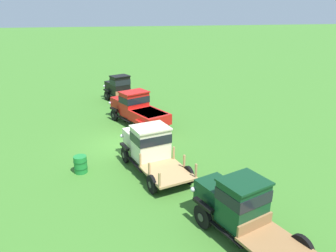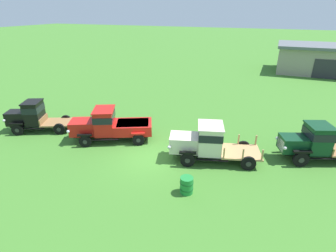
# 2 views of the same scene
# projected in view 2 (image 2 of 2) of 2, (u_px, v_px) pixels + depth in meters

# --- Properties ---
(ground_plane) EXTENTS (240.00, 240.00, 0.00)m
(ground_plane) POSITION_uv_depth(u_px,v_px,m) (150.00, 157.00, 15.87)
(ground_plane) COLOR #3D7528
(vintage_truck_foreground_near) EXTENTS (4.78, 3.25, 2.23)m
(vintage_truck_foreground_near) POSITION_uv_depth(u_px,v_px,m) (32.00, 116.00, 18.91)
(vintage_truck_foreground_near) COLOR black
(vintage_truck_foreground_near) RESTS_ON ground
(vintage_truck_second_in_line) EXTENTS (5.64, 3.89, 2.22)m
(vintage_truck_second_in_line) POSITION_uv_depth(u_px,v_px,m) (110.00, 125.00, 17.58)
(vintage_truck_second_in_line) COLOR black
(vintage_truck_second_in_line) RESTS_ON ground
(vintage_truck_midrow_center) EXTENTS (5.56, 3.14, 2.23)m
(vintage_truck_midrow_center) POSITION_uv_depth(u_px,v_px,m) (205.00, 141.00, 15.19)
(vintage_truck_midrow_center) COLOR black
(vintage_truck_midrow_center) RESTS_ON ground
(vintage_truck_far_side) EXTENTS (4.91, 3.12, 2.22)m
(vintage_truck_far_side) POSITION_uv_depth(u_px,v_px,m) (313.00, 142.00, 15.18)
(vintage_truck_far_side) COLOR black
(vintage_truck_far_side) RESTS_ON ground
(oil_drum_beside_row) EXTENTS (0.66, 0.66, 0.86)m
(oil_drum_beside_row) POSITION_uv_depth(u_px,v_px,m) (187.00, 185.00, 12.64)
(oil_drum_beside_row) COLOR #1E7F33
(oil_drum_beside_row) RESTS_ON ground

